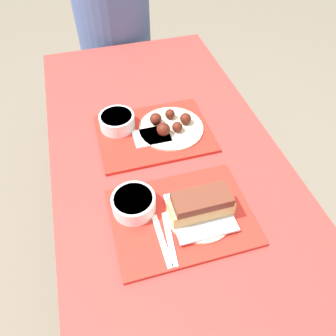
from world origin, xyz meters
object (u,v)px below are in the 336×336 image
Objects in this scene: tray_far at (154,133)px; brisket_sandwich_plate at (201,207)px; wings_plate_far at (170,125)px; bowl_coleslaw_near at (134,203)px; person_seated_across at (113,18)px; bowl_coleslaw_far at (117,121)px; tray_near at (182,217)px.

brisket_sandwich_plate is (0.04, -0.38, 0.04)m from tray_far.
brisket_sandwich_plate is at bearing -93.03° from wings_plate_far.
person_seated_across is (0.14, 1.22, -0.00)m from bowl_coleslaw_near.
bowl_coleslaw_far is at bearing -98.36° from person_seated_across.
bowl_coleslaw_near is 0.17× the size of person_seated_across.
brisket_sandwich_plate is at bearing -11.75° from tray_near.
person_seated_across is at bearing 81.64° from bowl_coleslaw_far.
tray_near is 0.38m from wings_plate_far.
tray_near is 0.54× the size of person_seated_across.
bowl_coleslaw_near is at bearing 154.00° from tray_near.
wings_plate_far reaches higher than bowl_coleslaw_far.
wings_plate_far reaches higher than bowl_coleslaw_near.
tray_near is at bearing -91.71° from tray_far.
bowl_coleslaw_far is 0.19m from wings_plate_far.
wings_plate_far reaches higher than tray_far.
tray_far is 0.34m from bowl_coleslaw_near.
brisket_sandwich_plate is 0.83× the size of wings_plate_far.
brisket_sandwich_plate is 1.29m from person_seated_across.
bowl_coleslaw_near is 0.19m from brisket_sandwich_plate.
tray_far is at bearing -178.18° from wings_plate_far.
bowl_coleslaw_near is at bearing -114.15° from tray_far.
bowl_coleslaw_near is at bearing -96.60° from person_seated_across.
tray_far is at bearing 88.29° from tray_near.
bowl_coleslaw_near is 0.65× the size of brisket_sandwich_plate.
person_seated_across is at bearing 83.40° from bowl_coleslaw_near.
brisket_sandwich_plate is (0.05, -0.01, 0.04)m from tray_near.
tray_far is 0.14m from bowl_coleslaw_far.
tray_near is at bearing -100.98° from wings_plate_far.
brisket_sandwich_plate is at bearing -70.00° from bowl_coleslaw_far.
tray_near is at bearing -26.00° from bowl_coleslaw_near.
tray_near is 3.16× the size of bowl_coleslaw_near.
person_seated_across is (-0.06, 0.91, 0.01)m from wings_plate_far.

